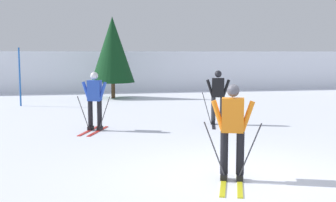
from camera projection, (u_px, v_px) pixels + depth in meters
The scene contains 7 objects.
ground_plane at pixel (240, 178), 7.72m from camera, with size 120.00×120.00×0.00m, color silver.
far_snow_ridge at pixel (127, 70), 28.04m from camera, with size 80.00×6.77×2.37m, color silver.
skier_orange at pixel (233, 127), 7.46m from camera, with size 0.95×1.63×1.71m.
skier_black at pixel (218, 96), 13.42m from camera, with size 0.97×1.64×1.71m.
skier_blue at pixel (95, 98), 12.37m from camera, with size 0.95×1.62×1.71m.
trail_marker_pole at pixel (20, 77), 18.11m from camera, with size 0.07×0.07×2.49m, color #1E56AD.
conifer_far_left at pixel (113, 50), 21.27m from camera, with size 2.19×2.19×4.07m.
Camera 1 is at (-2.72, -7.13, 2.24)m, focal length 45.54 mm.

